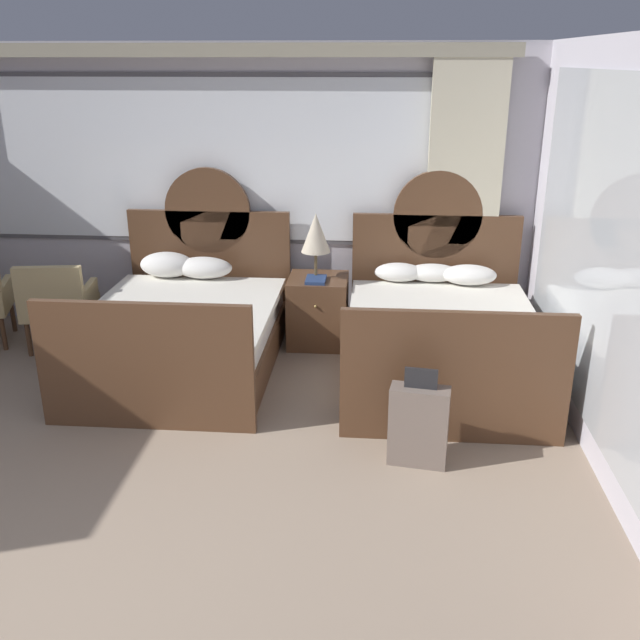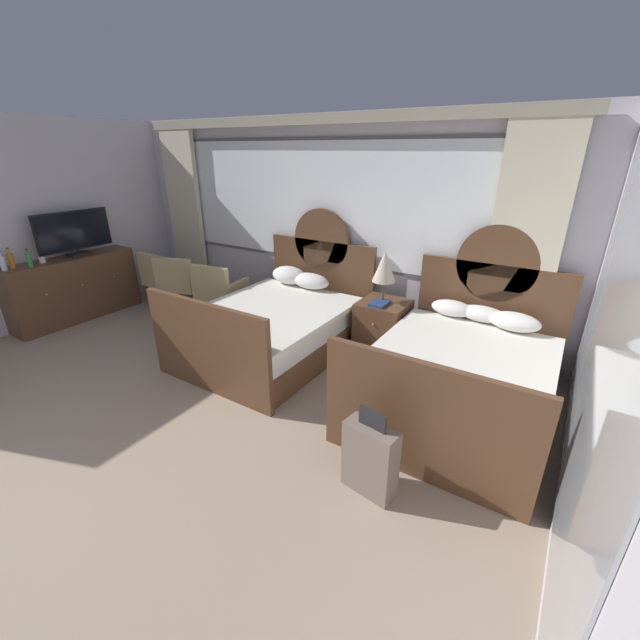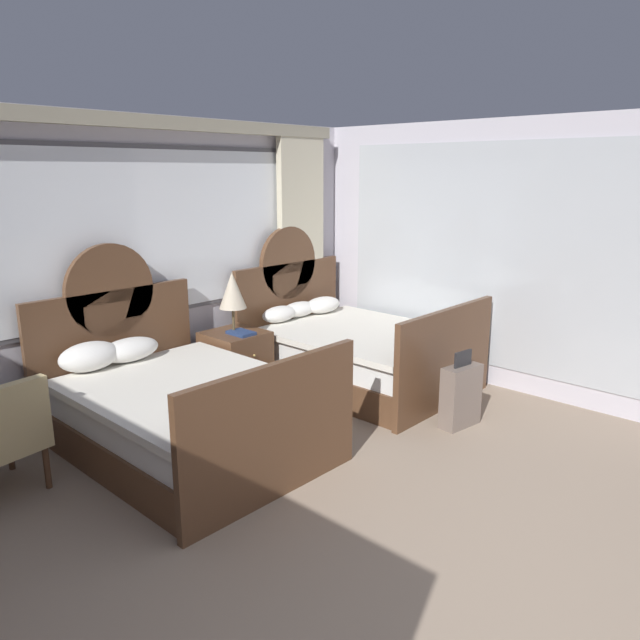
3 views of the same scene
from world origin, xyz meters
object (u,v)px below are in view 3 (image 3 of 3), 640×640
object	(u,v)px
bed_near_mirror	(355,351)
suitcase_on_floor	(461,396)
table_lamp_on_nightstand	(232,291)
nightstand_between_beds	(236,363)
book_on_nightstand	(241,333)
bed_near_window	(180,409)

from	to	relation	value
bed_near_mirror	suitcase_on_floor	size ratio (longest dim) A/B	3.12
bed_near_mirror	table_lamp_on_nightstand	world-z (taller)	bed_near_mirror
nightstand_between_beds	book_on_nightstand	bearing A→B (deg)	-95.34
nightstand_between_beds	table_lamp_on_nightstand	bearing A→B (deg)	-151.23
bed_near_mirror	nightstand_between_beds	xyz separation A→B (m)	(-1.09, 0.64, -0.02)
bed_near_window	suitcase_on_floor	size ratio (longest dim) A/B	3.12
table_lamp_on_nightstand	book_on_nightstand	distance (m)	0.42
nightstand_between_beds	suitcase_on_floor	world-z (taller)	suitcase_on_floor
bed_near_window	bed_near_mirror	bearing A→B (deg)	-0.02
bed_near_window	suitcase_on_floor	xyz separation A→B (m)	(1.94, -1.42, -0.06)
nightstand_between_beds	suitcase_on_floor	size ratio (longest dim) A/B	0.94
nightstand_between_beds	book_on_nightstand	world-z (taller)	book_on_nightstand
bed_near_mirror	bed_near_window	bearing A→B (deg)	179.98
bed_near_window	nightstand_between_beds	size ratio (longest dim) A/B	3.33
bed_near_mirror	book_on_nightstand	world-z (taller)	bed_near_mirror
bed_near_window	bed_near_mirror	world-z (taller)	same
bed_near_mirror	nightstand_between_beds	size ratio (longest dim) A/B	3.33
bed_near_window	table_lamp_on_nightstand	size ratio (longest dim) A/B	3.56
suitcase_on_floor	table_lamp_on_nightstand	bearing A→B (deg)	112.79
bed_near_mirror	suitcase_on_floor	distance (m)	1.44
table_lamp_on_nightstand	book_on_nightstand	xyz separation A→B (m)	(0.01, -0.10, -0.40)
suitcase_on_floor	book_on_nightstand	bearing A→B (deg)	113.60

